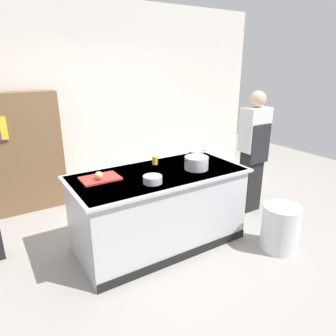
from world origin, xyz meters
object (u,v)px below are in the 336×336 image
object	(u,v)px
onion	(99,176)
stock_pot	(196,163)
juice_cup	(155,160)
trash_bin	(280,228)
sauce_pan	(197,155)
mixing_bowl	(153,179)
bookshelf	(21,154)
person_chef	(253,150)

from	to	relation	value
onion	stock_pot	world-z (taller)	stock_pot
juice_cup	trash_bin	size ratio (longest dim) A/B	0.19
stock_pot	trash_bin	xyz separation A→B (m)	(0.68, -0.73, -0.70)
sauce_pan	mixing_bowl	xyz separation A→B (m)	(-0.90, -0.44, -0.01)
mixing_bowl	juice_cup	size ratio (longest dim) A/B	1.97
trash_bin	bookshelf	xyz separation A→B (m)	(-2.30, 2.65, 0.58)
mixing_bowl	juice_cup	distance (m)	0.61
trash_bin	bookshelf	distance (m)	3.56
person_chef	mixing_bowl	bearing A→B (deg)	109.00
mixing_bowl	bookshelf	distance (m)	2.26
sauce_pan	bookshelf	xyz separation A→B (m)	(-1.87, 1.59, -0.10)
trash_bin	person_chef	bearing A→B (deg)	63.38
stock_pot	trash_bin	world-z (taller)	stock_pot
trash_bin	onion	bearing A→B (deg)	151.72
onion	trash_bin	size ratio (longest dim) A/B	0.16
trash_bin	person_chef	distance (m)	1.21
stock_pot	person_chef	size ratio (longest dim) A/B	0.20
mixing_bowl	person_chef	size ratio (longest dim) A/B	0.11
stock_pot	juice_cup	distance (m)	0.52
stock_pot	juice_cup	bearing A→B (deg)	128.50
onion	bookshelf	world-z (taller)	bookshelf
bookshelf	person_chef	bearing A→B (deg)	-32.11
mixing_bowl	juice_cup	xyz separation A→B (m)	(0.32, 0.52, 0.01)
stock_pot	trash_bin	size ratio (longest dim) A/B	0.63
onion	sauce_pan	xyz separation A→B (m)	(1.35, 0.10, -0.01)
sauce_pan	trash_bin	distance (m)	1.33
onion	juice_cup	world-z (taller)	onion
juice_cup	onion	bearing A→B (deg)	-167.08
onion	mixing_bowl	distance (m)	0.56
sauce_pan	bookshelf	world-z (taller)	bookshelf
onion	mixing_bowl	xyz separation A→B (m)	(0.45, -0.34, -0.02)
juice_cup	bookshelf	xyz separation A→B (m)	(-1.29, 1.52, -0.10)
trash_bin	person_chef	xyz separation A→B (m)	(0.46, 0.92, 0.64)
onion	person_chef	world-z (taller)	person_chef
stock_pot	trash_bin	bearing A→B (deg)	-46.79
mixing_bowl	trash_bin	xyz separation A→B (m)	(1.32, -0.62, -0.67)
sauce_pan	trash_bin	world-z (taller)	sauce_pan
trash_bin	stock_pot	bearing A→B (deg)	133.21
trash_bin	mixing_bowl	bearing A→B (deg)	155.10
sauce_pan	stock_pot	bearing A→B (deg)	-127.54
mixing_bowl	trash_bin	bearing A→B (deg)	-24.90
sauce_pan	juice_cup	world-z (taller)	juice_cup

